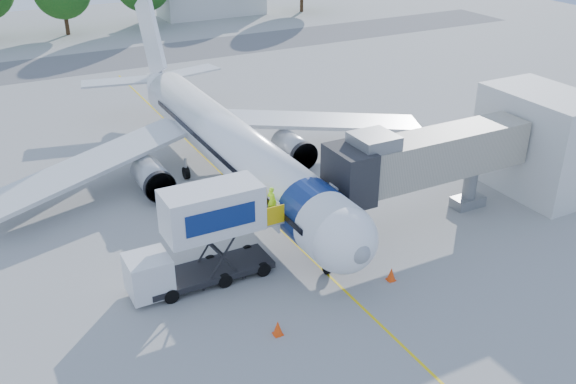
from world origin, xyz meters
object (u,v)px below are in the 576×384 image
aircraft (228,143)px  catering_hiloader (202,237)px  ground_tug (480,321)px  jet_bridge (419,159)px

aircraft → catering_hiloader: (-6.27, -11.12, -0.19)m
aircraft → ground_tug: 21.96m
jet_bridge → catering_hiloader: bearing=-180.0°
aircraft → jet_bridge: size_ratio=2.71×
aircraft → jet_bridge: aircraft is taller
jet_bridge → ground_tug: size_ratio=4.20×
jet_bridge → ground_tug: jet_bridge is taller
catering_hiloader → ground_tug: 14.66m
jet_bridge → ground_tug: 11.75m
jet_bridge → ground_tug: (-4.11, -10.37, -3.68)m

